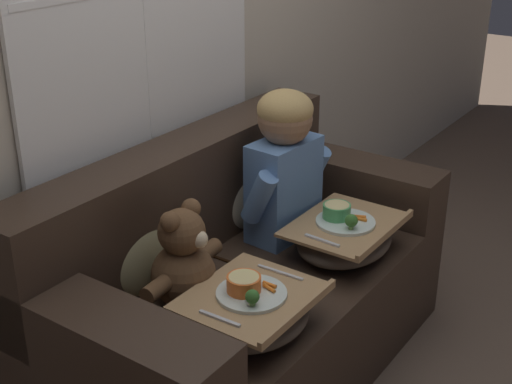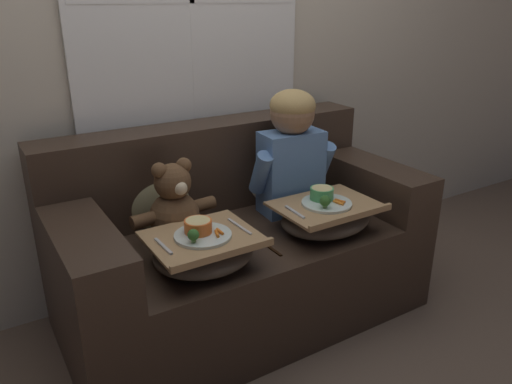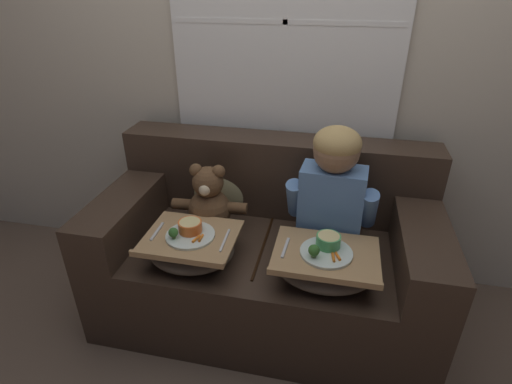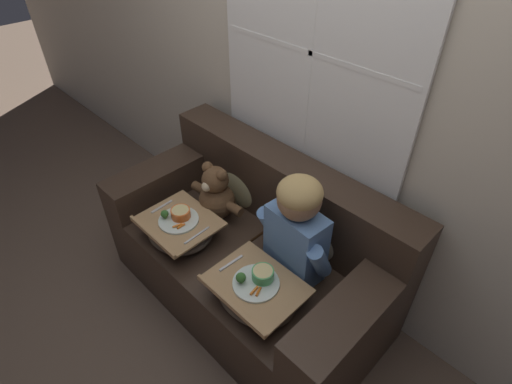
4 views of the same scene
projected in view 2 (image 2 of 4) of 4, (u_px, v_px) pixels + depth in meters
The scene contains 9 objects.
ground_plane at pixel (243, 312), 2.46m from camera, with size 14.00×14.00×0.00m, color brown.
wall_back_with_window at pixel (189, 30), 2.37m from camera, with size 8.00×0.08×2.60m.
couch at pixel (237, 247), 2.38m from camera, with size 1.66×0.85×0.89m.
throw_pillow_behind_child at pixel (269, 169), 2.57m from camera, with size 0.35×0.17×0.36m.
throw_pillow_behind_teddy at pixel (158, 191), 2.28m from camera, with size 0.36×0.17×0.37m.
child_figure at pixel (292, 147), 2.36m from camera, with size 0.43×0.22×0.60m.
teddy_bear at pixel (175, 207), 2.12m from camera, with size 0.39×0.27×0.36m.
lap_tray_child at pixel (326, 216), 2.24m from camera, with size 0.45×0.35×0.20m.
lap_tray_teddy at pixel (203, 250), 1.94m from camera, with size 0.42×0.36×0.19m.
Camera 2 is at (-1.04, -1.80, 1.45)m, focal length 35.00 mm.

